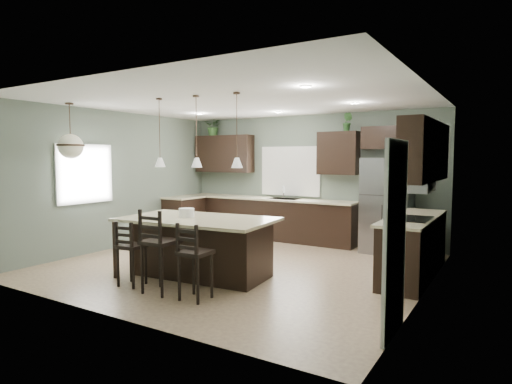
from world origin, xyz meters
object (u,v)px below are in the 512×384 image
object	(u,v)px
bar_stool_left	(132,253)
refrigerator	(387,206)
serving_dish	(187,213)
plant_back_left	(214,126)
bar_stool_center	(161,251)
bar_stool_right	(195,261)
kitchen_island	(198,247)

from	to	relation	value
bar_stool_left	refrigerator	bearing A→B (deg)	50.76
serving_dish	plant_back_left	bearing A→B (deg)	120.87
serving_dish	bar_stool_center	bearing A→B (deg)	-72.67
serving_dish	bar_stool_center	xyz separation A→B (m)	(0.27, -0.86, -0.41)
plant_back_left	bar_stool_right	bearing A→B (deg)	-55.73
kitchen_island	plant_back_left	world-z (taller)	plant_back_left
bar_stool_left	bar_stool_right	world-z (taller)	bar_stool_right
bar_stool_right	plant_back_left	distance (m)	5.64
bar_stool_right	bar_stool_left	bearing A→B (deg)	178.43
bar_stool_left	plant_back_left	xyz separation A→B (m)	(-1.76, 4.32, 2.16)
kitchen_island	bar_stool_center	distance (m)	0.89
serving_dish	bar_stool_center	world-z (taller)	bar_stool_center
refrigerator	serving_dish	xyz separation A→B (m)	(-2.26, -3.30, 0.07)
kitchen_island	bar_stool_center	size ratio (longest dim) A/B	2.02
kitchen_island	bar_stool_right	size ratio (longest dim) A/B	2.30
kitchen_island	bar_stool_left	xyz separation A→B (m)	(-0.52, -0.86, 0.01)
bar_stool_left	bar_stool_center	world-z (taller)	bar_stool_center
bar_stool_right	serving_dish	bearing A→B (deg)	134.14
refrigerator	bar_stool_center	distance (m)	4.62
serving_dish	bar_stool_left	distance (m)	1.04
bar_stool_right	plant_back_left	xyz separation A→B (m)	(-2.94, 4.32, 2.12)
kitchen_island	plant_back_left	size ratio (longest dim) A/B	4.97
bar_stool_center	bar_stool_right	world-z (taller)	bar_stool_center
kitchen_island	plant_back_left	bearing A→B (deg)	117.94
bar_stool_left	plant_back_left	world-z (taller)	plant_back_left
bar_stool_right	refrigerator	bearing A→B (deg)	69.79
refrigerator	kitchen_island	xyz separation A→B (m)	(-2.06, -3.28, -0.46)
bar_stool_left	bar_stool_center	distance (m)	0.60
bar_stool_center	plant_back_left	bearing A→B (deg)	116.87
bar_stool_left	plant_back_left	distance (m)	5.14
serving_dish	bar_stool_right	bearing A→B (deg)	-44.26
bar_stool_left	bar_stool_right	distance (m)	1.18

